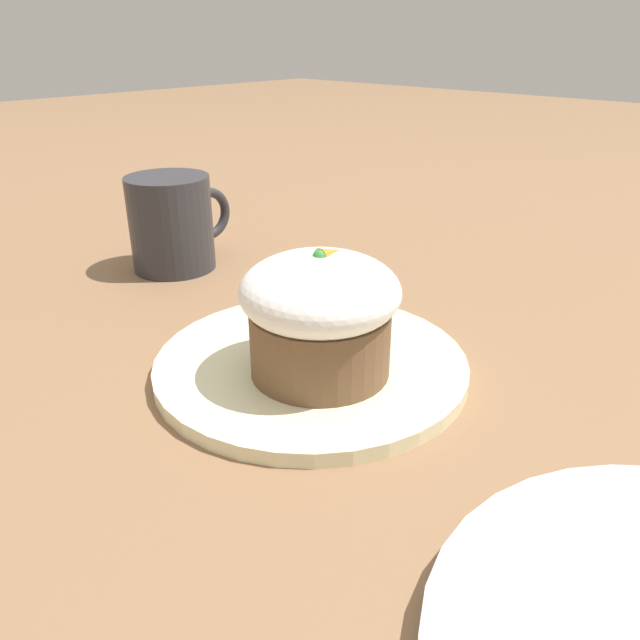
{
  "coord_description": "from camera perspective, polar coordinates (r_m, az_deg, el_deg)",
  "views": [
    {
      "loc": [
        -0.28,
        -0.28,
        0.23
      ],
      "look_at": [
        -0.01,
        -0.02,
        0.05
      ],
      "focal_mm": 35.0,
      "sensor_mm": 36.0,
      "label": 1
    }
  ],
  "objects": [
    {
      "name": "spoon",
      "position": [
        0.46,
        -2.55,
        -2.39
      ],
      "size": [
        0.11,
        0.1,
        0.01
      ],
      "color": "#B7B7BC",
      "rests_on": "dessert_plate"
    },
    {
      "name": "dessert_plate",
      "position": [
        0.46,
        -0.82,
        -4.04
      ],
      "size": [
        0.23,
        0.23,
        0.01
      ],
      "color": "beige",
      "rests_on": "ground_plane"
    },
    {
      "name": "carrot_cake",
      "position": [
        0.42,
        0.0,
        0.66
      ],
      "size": [
        0.11,
        0.11,
        0.09
      ],
      "color": "brown",
      "rests_on": "dessert_plate"
    },
    {
      "name": "ground_plane",
      "position": [
        0.46,
        -0.82,
        -4.62
      ],
      "size": [
        4.0,
        4.0,
        0.0
      ],
      "primitive_type": "plane",
      "color": "#846042"
    },
    {
      "name": "coffee_cup",
      "position": [
        0.66,
        -13.31,
        8.64
      ],
      "size": [
        0.12,
        0.08,
        0.09
      ],
      "color": "#2D2D33",
      "rests_on": "ground_plane"
    }
  ]
}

